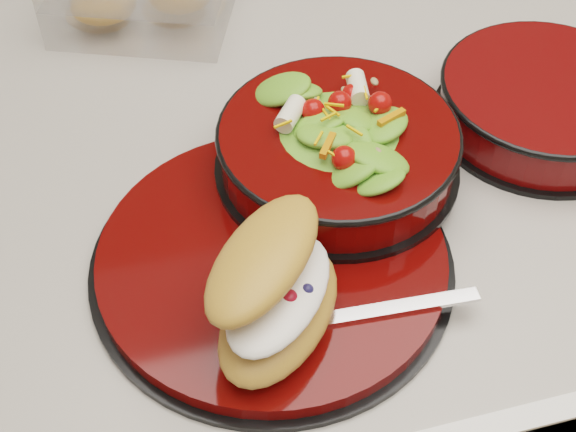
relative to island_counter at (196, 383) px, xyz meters
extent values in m
cube|color=white|center=(0.00, 0.00, -0.02)|extent=(1.16, 0.66, 0.86)
cube|color=#B4AEA5|center=(0.00, 0.00, 0.43)|extent=(1.24, 0.74, 0.04)
cylinder|color=black|center=(0.08, -0.17, 0.45)|extent=(0.32, 0.32, 0.01)
cylinder|color=#4F0402|center=(0.08, -0.17, 0.46)|extent=(0.31, 0.31, 0.01)
torus|color=black|center=(0.09, -0.18, 0.46)|extent=(0.17, 0.17, 0.01)
cylinder|color=black|center=(0.16, -0.08, 0.47)|extent=(0.23, 0.23, 0.01)
cylinder|color=#4F0402|center=(0.16, -0.08, 0.49)|extent=(0.22, 0.22, 0.04)
torus|color=black|center=(0.16, -0.08, 0.51)|extent=(0.23, 0.23, 0.01)
ellipsoid|color=#478726|center=(0.16, -0.08, 0.51)|extent=(0.19, 0.19, 0.07)
sphere|color=red|center=(0.21, -0.08, 0.55)|extent=(0.02, 0.02, 0.02)
sphere|color=red|center=(0.18, -0.04, 0.55)|extent=(0.02, 0.02, 0.02)
sphere|color=red|center=(0.13, -0.05, 0.55)|extent=(0.02, 0.02, 0.02)
sphere|color=red|center=(0.13, -0.11, 0.55)|extent=(0.02, 0.02, 0.02)
sphere|color=red|center=(0.18, -0.12, 0.55)|extent=(0.02, 0.02, 0.02)
cylinder|color=silver|center=(0.19, -0.04, 0.55)|extent=(0.04, 0.04, 0.02)
cylinder|color=silver|center=(0.12, -0.06, 0.55)|extent=(0.04, 0.03, 0.02)
cube|color=orange|center=(0.14, -0.11, 0.55)|extent=(0.03, 0.03, 0.01)
cube|color=orange|center=(0.21, -0.09, 0.55)|extent=(0.03, 0.02, 0.01)
ellipsoid|color=#C38A3B|center=(0.06, -0.24, 0.49)|extent=(0.15, 0.16, 0.04)
ellipsoid|color=white|center=(0.06, -0.24, 0.51)|extent=(0.13, 0.14, 0.02)
ellipsoid|color=#C38A3B|center=(0.06, -0.23, 0.54)|extent=(0.14, 0.15, 0.04)
sphere|color=#A10B17|center=(0.04, -0.24, 0.52)|extent=(0.02, 0.02, 0.02)
sphere|color=#A10B17|center=(0.07, -0.25, 0.52)|extent=(0.02, 0.02, 0.02)
sphere|color=#191947|center=(0.06, -0.24, 0.52)|extent=(0.01, 0.01, 0.01)
sphere|color=#191947|center=(0.08, -0.24, 0.52)|extent=(0.01, 0.01, 0.01)
sphere|color=#191947|center=(0.06, -0.25, 0.52)|extent=(0.01, 0.01, 0.01)
sphere|color=#191947|center=(0.09, -0.25, 0.52)|extent=(0.01, 0.01, 0.01)
sphere|color=#191947|center=(0.05, -0.25, 0.52)|extent=(0.01, 0.01, 0.01)
sphere|color=#191947|center=(0.08, -0.23, 0.52)|extent=(0.01, 0.01, 0.01)
cube|color=silver|center=(0.16, -0.25, 0.47)|extent=(0.14, 0.02, 0.00)
cube|color=silver|center=(0.08, -0.25, 0.47)|extent=(0.04, 0.03, 0.00)
cube|color=white|center=(0.02, 0.24, 0.47)|extent=(0.24, 0.21, 0.05)
ellipsoid|color=#C38A3B|center=(-0.02, 0.24, 0.47)|extent=(0.08, 0.06, 0.04)
cylinder|color=black|center=(0.39, -0.05, 0.45)|extent=(0.22, 0.22, 0.01)
cylinder|color=#570605|center=(0.39, -0.05, 0.48)|extent=(0.21, 0.21, 0.05)
torus|color=black|center=(0.39, -0.05, 0.50)|extent=(0.22, 0.22, 0.01)
camera|label=1|loc=(-0.02, -0.60, 1.01)|focal=50.00mm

